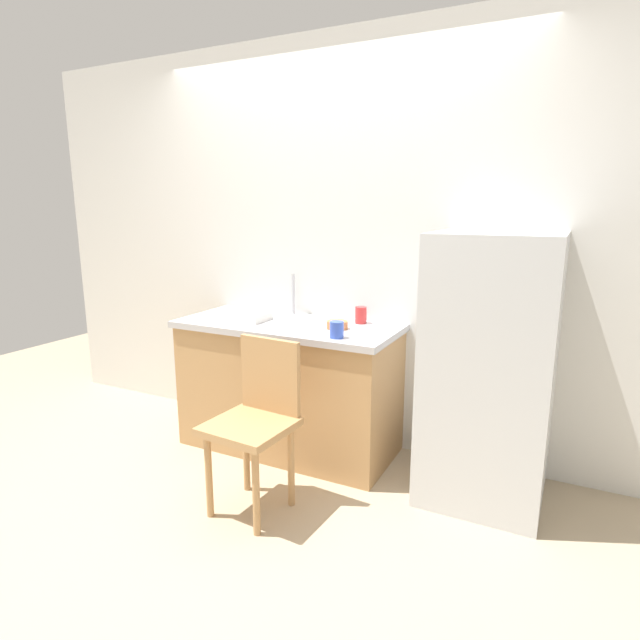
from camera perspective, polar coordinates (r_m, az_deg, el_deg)
name	(u,v)px	position (r m, az deg, el deg)	size (l,w,h in m)	color
ground_plane	(257,500)	(3.00, -6.94, -19.05)	(8.00, 8.00, 0.00)	tan
back_wall	(336,246)	(3.44, 1.78, 8.11)	(4.80, 0.10, 2.60)	silver
cabinet_base	(289,389)	(3.40, -3.42, -7.53)	(1.36, 0.60, 0.80)	tan
countertop	(288,325)	(3.28, -3.51, -0.60)	(1.40, 0.64, 0.04)	#B7B7BC
faucet	(293,294)	(3.52, -2.95, 2.87)	(0.02, 0.02, 0.27)	#B7B7BC
refrigerator	(489,369)	(2.90, 18.12, -5.16)	(0.63, 0.64, 1.43)	silver
chair	(257,417)	(2.73, -6.97, -10.53)	(0.43, 0.43, 0.89)	tan
dish_tray	(246,316)	(3.38, -8.09, 0.46)	(0.28, 0.20, 0.05)	white
terracotta_bowl	(337,325)	(3.11, 1.90, -0.53)	(0.13, 0.13, 0.05)	#C67042
cup_blue	(337,330)	(2.88, 1.85, -1.07)	(0.08, 0.08, 0.09)	blue
cup_red	(361,315)	(3.25, 4.51, 0.55)	(0.07, 0.07, 0.11)	red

